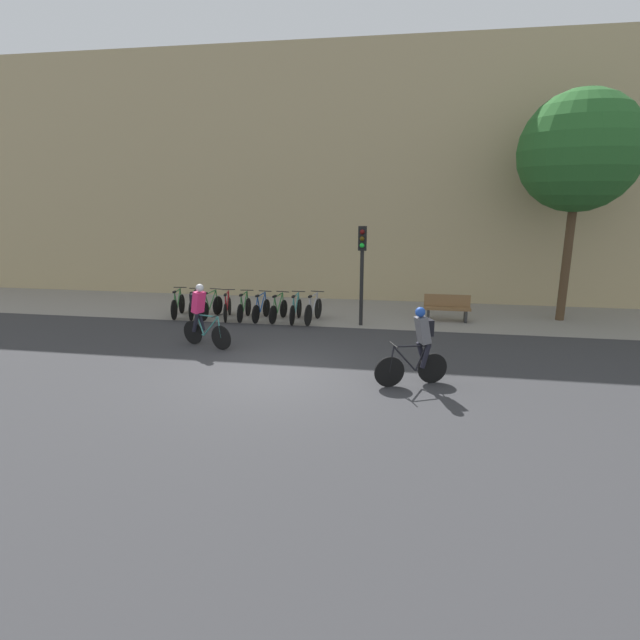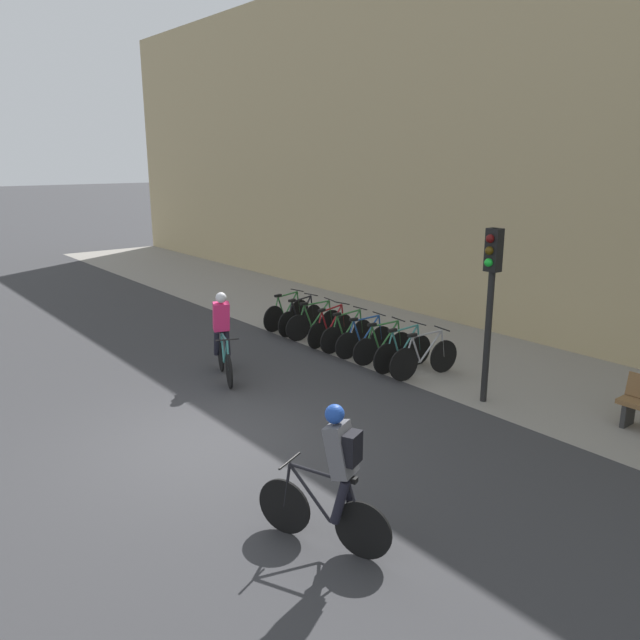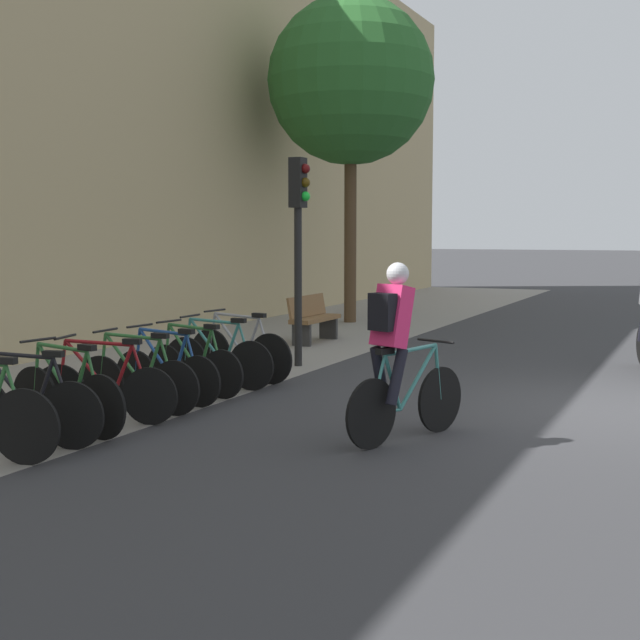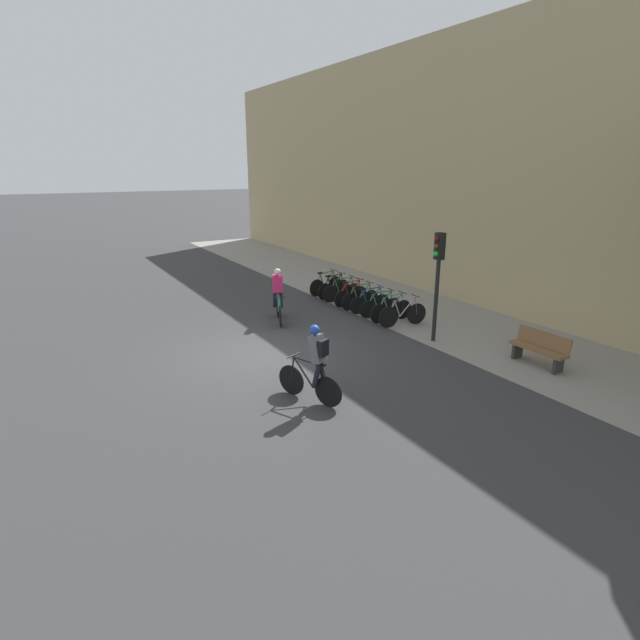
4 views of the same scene
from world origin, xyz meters
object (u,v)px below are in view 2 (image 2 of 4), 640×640
(parked_bike_1, at_px, (300,318))
(traffic_light_pole, at_px, (491,283))
(cyclist_grey, at_px, (335,475))
(parked_bike_6, at_px, (383,346))
(parked_bike_0, at_px, (287,313))
(parked_bike_2, at_px, (315,323))
(cyclist_pink, at_px, (222,332))
(parked_bike_5, at_px, (364,339))
(parked_bike_4, at_px, (347,334))
(parked_bike_3, at_px, (330,328))
(parked_bike_7, at_px, (403,351))
(parked_bike_8, at_px, (424,358))

(parked_bike_1, height_order, traffic_light_pole, traffic_light_pole)
(cyclist_grey, xyz_separation_m, parked_bike_6, (-4.55, 5.21, -0.56))
(parked_bike_0, distance_m, parked_bike_2, 1.21)
(cyclist_grey, distance_m, traffic_light_pole, 5.50)
(cyclist_pink, xyz_separation_m, parked_bike_5, (0.80, 3.21, -0.56))
(parked_bike_1, bearing_deg, parked_bike_0, 179.94)
(parked_bike_4, bearing_deg, traffic_light_pole, -2.09)
(cyclist_pink, height_order, parked_bike_3, cyclist_pink)
(traffic_light_pole, bearing_deg, parked_bike_2, 178.38)
(parked_bike_7, distance_m, parked_bike_8, 0.60)
(traffic_light_pole, bearing_deg, cyclist_pink, -144.04)
(parked_bike_7, xyz_separation_m, traffic_light_pole, (2.21, -0.15, 1.84))
(parked_bike_3, height_order, parked_bike_5, parked_bike_3)
(cyclist_pink, distance_m, parked_bike_2, 3.41)
(parked_bike_4, distance_m, traffic_light_pole, 4.43)
(parked_bike_0, relative_size, parked_bike_2, 1.01)
(cyclist_pink, xyz_separation_m, parked_bike_7, (2.01, 3.21, -0.55))
(parked_bike_1, xyz_separation_m, parked_bike_6, (3.02, -0.00, -0.01))
(cyclist_grey, xyz_separation_m, parked_bike_8, (-3.34, 5.21, -0.53))
(cyclist_grey, xyz_separation_m, parked_bike_4, (-5.76, 5.21, -0.56))
(parked_bike_1, xyz_separation_m, parked_bike_5, (2.42, -0.00, -0.01))
(parked_bike_0, xyz_separation_m, parked_bike_1, (0.61, -0.00, -0.01))
(parked_bike_1, bearing_deg, parked_bike_6, -0.01)
(cyclist_grey, bearing_deg, parked_bike_1, 145.47)
(parked_bike_8, distance_m, traffic_light_pole, 2.44)
(parked_bike_0, height_order, parked_bike_4, parked_bike_0)
(cyclist_grey, distance_m, parked_bike_0, 9.71)
(cyclist_pink, height_order, cyclist_grey, cyclist_grey)
(parked_bike_0, relative_size, parked_bike_3, 0.99)
(parked_bike_7, bearing_deg, traffic_light_pole, -3.80)
(cyclist_pink, distance_m, parked_bike_1, 3.64)
(parked_bike_4, relative_size, parked_bike_8, 0.94)
(parked_bike_1, distance_m, parked_bike_8, 4.23)
(parked_bike_4, bearing_deg, parked_bike_6, 0.02)
(cyclist_grey, relative_size, parked_bike_7, 1.06)
(cyclist_grey, distance_m, parked_bike_7, 6.55)
(cyclist_grey, xyz_separation_m, parked_bike_1, (-7.57, 5.21, -0.55))
(parked_bike_4, bearing_deg, parked_bike_3, -179.93)
(cyclist_grey, relative_size, parked_bike_8, 1.03)
(parked_bike_0, relative_size, parked_bike_1, 1.01)
(cyclist_pink, xyz_separation_m, parked_bike_2, (-1.02, 3.21, -0.55))
(parked_bike_5, bearing_deg, parked_bike_0, 179.98)
(cyclist_grey, relative_size, parked_bike_6, 1.14)
(cyclist_grey, height_order, parked_bike_0, cyclist_grey)
(parked_bike_6, height_order, traffic_light_pole, traffic_light_pole)
(parked_bike_8, bearing_deg, parked_bike_0, 179.99)
(parked_bike_5, xyz_separation_m, parked_bike_8, (1.81, 0.00, 0.03))
(parked_bike_4, relative_size, parked_bike_7, 0.97)
(parked_bike_1, height_order, parked_bike_7, same)
(parked_bike_1, bearing_deg, parked_bike_2, 0.01)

